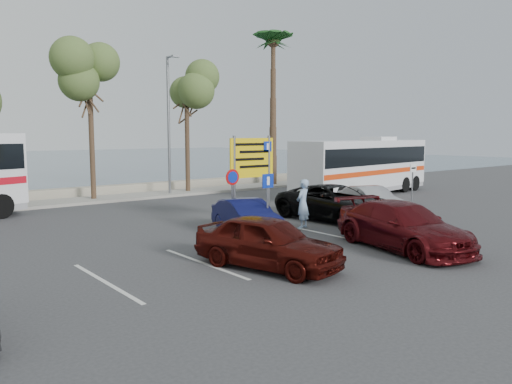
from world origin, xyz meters
TOP-DOWN VIEW (x-y plane):
  - ground at (0.00, 0.00)m, footprint 120.00×120.00m
  - kerb_strip at (0.00, 14.00)m, footprint 44.00×2.40m
  - seawall at (0.00, 16.00)m, footprint 48.00×0.80m
  - tree_mid at (-1.50, 14.00)m, footprint 3.20×3.20m
  - tree_right at (4.50, 14.00)m, footprint 3.20×3.20m
  - palm_tree at (11.50, 14.00)m, footprint 4.80×4.80m
  - street_lamp_right at (3.00, 13.52)m, footprint 0.45×1.15m
  - direction_sign at (1.00, 3.20)m, footprint 2.20×0.12m
  - sign_no_stop at (-0.60, 2.38)m, footprint 0.60×0.08m
  - sign_parking at (-0.20, 0.79)m, footprint 0.50×0.07m
  - sign_taxi at (9.80, 1.49)m, footprint 0.50×0.07m
  - lane_markings at (-1.14, -1.00)m, footprint 12.02×4.20m
  - coach_bus_right at (12.18, 6.50)m, footprint 11.48×3.77m
  - car_blue at (-0.60, 1.50)m, footprint 2.24×4.10m
  - car_maroon at (1.80, -3.50)m, footprint 3.22×5.48m
  - car_red at (-3.00, -2.51)m, footprint 2.74×4.57m
  - suv_black at (4.20, 1.50)m, footprint 2.71×5.52m
  - car_silver_b at (6.60, 1.50)m, footprint 2.56×4.14m
  - pedestrian_near at (1.87, 1.11)m, footprint 0.81×0.67m
  - pedestrian_far at (7.80, 6.43)m, footprint 0.65×0.81m

SIDE VIEW (x-z plane):
  - ground at x=0.00m, z-range 0.00..0.00m
  - lane_markings at x=-1.14m, z-range 0.00..0.01m
  - kerb_strip at x=0.00m, z-range 0.00..0.15m
  - seawall at x=0.00m, z-range 0.00..0.60m
  - car_blue at x=-0.60m, z-range 0.00..1.28m
  - car_silver_b at x=6.60m, z-range 0.00..1.29m
  - car_red at x=-3.00m, z-range 0.00..1.46m
  - car_maroon at x=1.80m, z-range 0.00..1.49m
  - suv_black at x=4.20m, z-range 0.00..1.51m
  - pedestrian_far at x=7.80m, z-range 0.00..1.60m
  - pedestrian_near at x=1.87m, z-range 0.00..1.92m
  - sign_taxi at x=9.80m, z-range 0.32..2.52m
  - sign_parking at x=-0.20m, z-range 0.34..2.59m
  - sign_no_stop at x=-0.60m, z-range 0.40..2.75m
  - coach_bus_right at x=12.18m, z-range -0.13..3.39m
  - direction_sign at x=1.00m, z-range 0.63..4.23m
  - street_lamp_right at x=3.00m, z-range 0.59..8.60m
  - tree_right at x=4.50m, z-range 2.47..9.87m
  - tree_mid at x=-1.50m, z-range 2.65..10.65m
  - palm_tree at x=11.50m, z-range 4.27..15.47m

